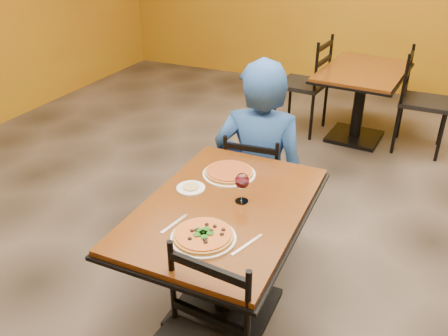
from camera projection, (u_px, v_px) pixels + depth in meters
The scene contains 16 objects.
floor at pixel (254, 261), 3.19m from camera, with size 7.00×8.00×0.01m, color black.
table_main at pixel (224, 235), 2.52m from camera, with size 0.83×1.23×0.75m.
table_second at pixel (361, 88), 4.69m from camera, with size 0.87×1.22×0.75m.
chair_main_far at pixel (256, 184), 3.27m from camera, with size 0.38×0.38×0.84m, color black, non-canonical shape.
chair_second_left at pixel (302, 84), 4.94m from camera, with size 0.46×0.46×1.02m, color black, non-canonical shape.
chair_second_right at pixel (425, 102), 4.50m from camera, with size 0.45×0.45×0.99m, color black, non-canonical shape.
diner at pixel (260, 152), 3.18m from camera, with size 0.64×0.42×1.32m, color navy.
plate_main at pixel (203, 238), 2.17m from camera, with size 0.31×0.31×0.01m, color white.
pizza_main at pixel (203, 235), 2.16m from camera, with size 0.28×0.28×0.02m, color #960C0A.
plate_far at pixel (229, 174), 2.71m from camera, with size 0.31×0.31×0.01m, color white.
pizza_far at pixel (229, 172), 2.70m from camera, with size 0.28×0.28×0.02m, color #C16E25.
side_plate at pixel (191, 188), 2.57m from camera, with size 0.16×0.16×0.01m, color white.
dip at pixel (191, 187), 2.57m from camera, with size 0.09×0.09×0.01m, color tan.
wine_glass at pixel (242, 187), 2.42m from camera, with size 0.08×0.08×0.18m, color white, non-canonical shape.
fork at pixel (174, 224), 2.28m from camera, with size 0.01×0.19×0.00m, color silver.
knife at pixel (247, 245), 2.13m from camera, with size 0.01×0.21×0.00m, color silver.
Camera 1 is at (0.84, -2.37, 2.07)m, focal length 37.34 mm.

